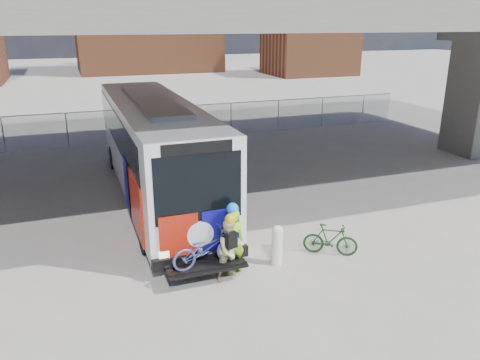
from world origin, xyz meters
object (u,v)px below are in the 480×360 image
cyclist_hivis (233,240)px  cyclist_tan (231,249)px  bollard (277,244)px  bus (155,142)px  bike_parked (330,240)px

cyclist_hivis → cyclist_tan: 0.33m
bollard → cyclist_tan: bearing=-169.0°
cyclist_hivis → bollard: bearing=175.6°
bollard → cyclist_tan: cyclist_tan is taller
bus → bike_parked: bus is taller
bus → bike_parked: bearing=-59.8°
bus → cyclist_hivis: bearing=-83.0°
bus → bollard: bus is taller
bike_parked → bus: bearing=63.1°
cyclist_tan → bike_parked: 3.08m
bus → bollard: 6.81m
bollard → cyclist_tan: 1.45m
bus → cyclist_tan: bearing=-84.5°
bollard → bike_parked: bearing=0.0°
bollard → cyclist_hivis: (-1.26, 0.00, 0.33)m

